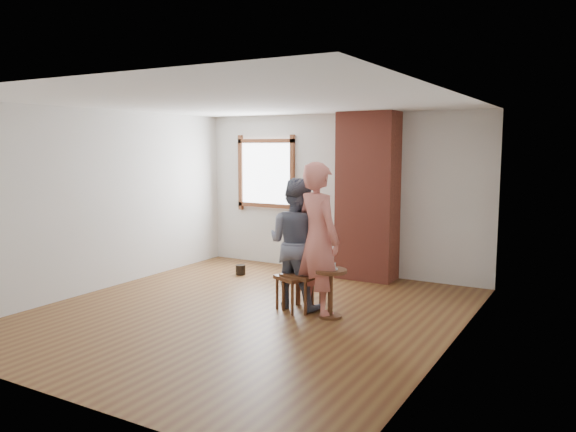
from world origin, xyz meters
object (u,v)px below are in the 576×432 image
(stoneware_crock, at_px, (300,259))
(dining_chair_right, at_px, (306,270))
(dining_chair_left, at_px, (299,273))
(person_pink, at_px, (318,239))
(man, at_px, (297,243))
(side_table, at_px, (330,285))

(stoneware_crock, height_order, dining_chair_right, dining_chair_right)
(dining_chair_left, height_order, person_pink, person_pink)
(dining_chair_left, relative_size, person_pink, 0.45)
(dining_chair_left, relative_size, dining_chair_right, 0.94)
(man, bearing_deg, side_table, 163.23)
(dining_chair_left, height_order, side_table, dining_chair_left)
(dining_chair_right, xyz_separation_m, person_pink, (0.24, -0.13, 0.44))
(dining_chair_left, xyz_separation_m, side_table, (0.50, -0.12, -0.07))
(dining_chair_right, relative_size, side_table, 1.51)
(stoneware_crock, distance_m, side_table, 2.55)
(dining_chair_right, bearing_deg, person_pink, -21.09)
(stoneware_crock, bearing_deg, dining_chair_right, -59.52)
(man, height_order, person_pink, person_pink)
(stoneware_crock, relative_size, dining_chair_left, 0.48)
(stoneware_crock, height_order, man, man)
(stoneware_crock, xyz_separation_m, man, (0.94, -1.82, 0.64))
(stoneware_crock, xyz_separation_m, dining_chair_right, (1.08, -1.84, 0.31))
(man, relative_size, person_pink, 0.89)
(stoneware_crock, relative_size, man, 0.24)
(dining_chair_left, bearing_deg, person_pink, 11.93)
(side_table, xyz_separation_m, person_pink, (-0.20, 0.06, 0.54))
(stoneware_crock, height_order, side_table, side_table)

